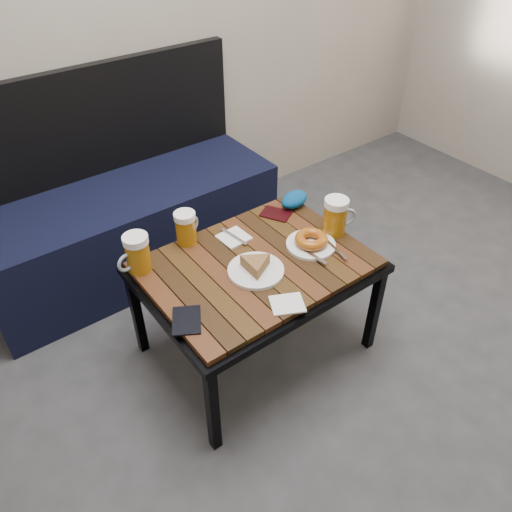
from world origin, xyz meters
TOP-DOWN VIEW (x-y plane):
  - ground at (0.00, 0.00)m, footprint 4.00×4.00m
  - bench at (-0.29, 1.76)m, footprint 1.40×0.50m
  - cafe_table at (-0.13, 0.94)m, footprint 0.84×0.62m
  - beer_mug_left at (-0.49, 1.17)m, footprint 0.14×0.10m
  - beer_mug_centre at (-0.27, 1.21)m, footprint 0.13×0.10m
  - beer_mug_right at (0.23, 0.91)m, footprint 0.15×0.12m
  - plate_pie at (-0.17, 0.90)m, footprint 0.20×0.20m
  - plate_bagel at (0.10, 0.89)m, footprint 0.19×0.25m
  - napkin_left at (-0.11, 1.11)m, footprint 0.11×0.14m
  - napkin_right at (-0.18, 0.70)m, footprint 0.14×0.13m
  - passport_navy at (-0.49, 0.84)m, footprint 0.14×0.16m
  - passport_burgundy at (0.12, 1.14)m, footprint 0.13×0.15m
  - knit_pouch at (0.23, 1.15)m, footprint 0.16×0.12m

SIDE VIEW (x-z plane):
  - ground at x=0.00m, z-range 0.00..0.00m
  - bench at x=-0.29m, z-range -0.20..0.75m
  - cafe_table at x=-0.13m, z-range 0.19..0.66m
  - passport_burgundy at x=0.12m, z-range 0.47..0.48m
  - passport_navy at x=-0.49m, z-range 0.47..0.48m
  - napkin_right at x=-0.18m, z-range 0.47..0.48m
  - napkin_left at x=-0.11m, z-range 0.47..0.48m
  - plate_bagel at x=0.10m, z-range 0.47..0.52m
  - plate_pie at x=-0.17m, z-range 0.47..0.52m
  - knit_pouch at x=0.23m, z-range 0.47..0.53m
  - beer_mug_centre at x=-0.27m, z-range 0.47..0.61m
  - beer_mug_left at x=-0.49m, z-range 0.47..0.62m
  - beer_mug_right at x=0.23m, z-range 0.47..0.62m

